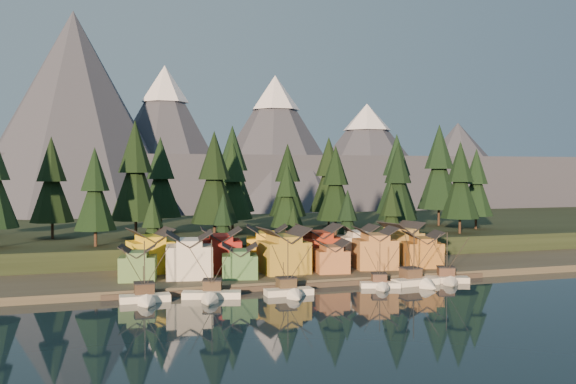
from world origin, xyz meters
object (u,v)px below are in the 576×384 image
object	(u,v)px
boat_0	(145,289)
boat_5	(419,274)
boat_4	(381,278)
house_back_0	(150,250)
boat_1	(211,287)
boat_6	(448,272)
boat_2	(290,284)
house_front_0	(138,262)
house_back_1	(221,249)
house_front_1	(189,253)

from	to	relation	value
boat_0	boat_5	size ratio (longest dim) A/B	0.96
boat_4	house_back_0	size ratio (longest dim) A/B	1.01
boat_1	boat_6	xyz separation A→B (m)	(50.09, 1.14, 0.16)
boat_4	house_back_0	distance (m)	49.13
boat_0	house_back_0	bearing A→B (deg)	82.86
boat_4	boat_5	world-z (taller)	boat_5
boat_4	boat_1	bearing A→B (deg)	-161.72
boat_4	house_back_0	world-z (taller)	house_back_0
boat_2	house_front_0	bearing A→B (deg)	147.70
boat_5	house_back_0	world-z (taller)	boat_5
boat_4	house_back_0	xyz separation A→B (m)	(-42.49, 24.25, 4.50)
boat_0	boat_1	world-z (taller)	boat_0
house_front_0	house_back_1	bearing A→B (deg)	28.27
boat_5	house_front_0	xyz separation A→B (m)	(-54.37, 15.20, 2.74)
boat_5	house_front_0	distance (m)	56.52
boat_1	house_back_0	bearing A→B (deg)	124.25
boat_0	boat_5	world-z (taller)	boat_5
house_front_1	boat_0	bearing A→B (deg)	-116.06
house_front_0	boat_5	bearing A→B (deg)	-5.07
boat_0	boat_4	distance (m)	45.87
boat_5	house_back_0	size ratio (longest dim) A/B	1.26
boat_1	boat_5	distance (m)	42.73
house_front_1	house_back_0	world-z (taller)	house_front_1
boat_2	boat_4	xyz separation A→B (m)	(19.56, 1.89, -0.33)
boat_6	house_back_1	size ratio (longest dim) A/B	1.20
boat_1	boat_0	bearing A→B (deg)	-167.93
boat_1	house_front_1	xyz separation A→B (m)	(-1.41, 15.52, 4.33)
house_back_0	house_back_1	size ratio (longest dim) A/B	1.03
boat_5	boat_6	xyz separation A→B (m)	(7.36, 0.72, -0.15)
boat_0	boat_6	world-z (taller)	boat_0
boat_0	house_back_0	world-z (taller)	house_back_0
boat_0	boat_2	world-z (taller)	boat_0
boat_6	house_front_0	world-z (taller)	boat_6
boat_0	boat_5	xyz separation A→B (m)	(54.35, -0.32, 0.03)
boat_0	house_front_0	bearing A→B (deg)	90.95
boat_0	house_back_0	xyz separation A→B (m)	(3.37, 23.89, 4.03)
boat_0	house_back_1	bearing A→B (deg)	49.76
boat_1	house_front_1	world-z (taller)	house_front_1
boat_6	house_front_1	size ratio (longest dim) A/B	1.11
house_front_1	house_front_0	bearing A→B (deg)	-172.01
boat_1	boat_2	size ratio (longest dim) A/B	1.02
boat_4	house_front_1	bearing A→B (deg)	174.64
boat_2	boat_4	size ratio (longest dim) A/B	1.16
boat_0	boat_2	xyz separation A→B (m)	(26.31, -2.26, -0.14)
house_front_0	house_back_1	world-z (taller)	house_back_1
boat_0	boat_1	bearing A→B (deg)	-2.75
house_front_0	house_front_1	size ratio (longest dim) A/B	0.79
boat_0	house_front_0	world-z (taller)	boat_0
boat_1	boat_2	xyz separation A→B (m)	(14.68, -1.52, 0.14)
house_front_0	house_back_1	size ratio (longest dim) A/B	0.85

